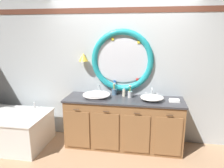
{
  "coord_description": "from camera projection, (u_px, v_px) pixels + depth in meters",
  "views": [
    {
      "loc": [
        0.46,
        -3.17,
        1.97
      ],
      "look_at": [
        -0.12,
        0.25,
        1.12
      ],
      "focal_mm": 34.23,
      "sensor_mm": 36.0,
      "label": 1
    }
  ],
  "objects": [
    {
      "name": "ground_plane",
      "position": [
        117.0,
        152.0,
        3.58
      ],
      "size": [
        14.0,
        14.0,
        0.0
      ],
      "primitive_type": "plane",
      "color": "tan"
    },
    {
      "name": "back_wall_assembly",
      "position": [
        122.0,
        69.0,
        3.83
      ],
      "size": [
        6.4,
        0.26,
        2.6
      ],
      "color": "silver",
      "rests_on": "ground_plane"
    },
    {
      "name": "vanity_counter",
      "position": [
        123.0,
        122.0,
        3.71
      ],
      "size": [
        2.0,
        0.62,
        0.87
      ],
      "color": "olive",
      "rests_on": "ground_plane"
    },
    {
      "name": "bathtub",
      "position": [
        2.0,
        126.0,
        3.79
      ],
      "size": [
        1.61,
        0.91,
        0.68
      ],
      "color": "white",
      "rests_on": "ground_plane"
    },
    {
      "name": "sink_basin_left",
      "position": [
        96.0,
        95.0,
        3.65
      ],
      "size": [
        0.47,
        0.47,
        0.11
      ],
      "color": "white",
      "rests_on": "vanity_counter"
    },
    {
      "name": "sink_basin_right",
      "position": [
        152.0,
        98.0,
        3.5
      ],
      "size": [
        0.38,
        0.38,
        0.1
      ],
      "color": "white",
      "rests_on": "vanity_counter"
    },
    {
      "name": "faucet_set_left",
      "position": [
        99.0,
        90.0,
        3.87
      ],
      "size": [
        0.2,
        0.15,
        0.18
      ],
      "color": "silver",
      "rests_on": "vanity_counter"
    },
    {
      "name": "faucet_set_right",
      "position": [
        152.0,
        93.0,
        3.72
      ],
      "size": [
        0.24,
        0.14,
        0.16
      ],
      "color": "silver",
      "rests_on": "vanity_counter"
    },
    {
      "name": "toothbrush_holder_left",
      "position": [
        114.0,
        92.0,
        3.82
      ],
      "size": [
        0.09,
        0.09,
        0.22
      ],
      "color": "slate",
      "rests_on": "vanity_counter"
    },
    {
      "name": "toothbrush_holder_right",
      "position": [
        130.0,
        94.0,
        3.66
      ],
      "size": [
        0.08,
        0.08,
        0.22
      ],
      "color": "silver",
      "rests_on": "vanity_counter"
    },
    {
      "name": "soap_dispenser",
      "position": [
        124.0,
        93.0,
        3.73
      ],
      "size": [
        0.05,
        0.06,
        0.15
      ],
      "color": "#EFE5C6",
      "rests_on": "vanity_counter"
    },
    {
      "name": "folded_hand_towel",
      "position": [
        174.0,
        101.0,
        3.45
      ],
      "size": [
        0.17,
        0.13,
        0.04
      ],
      "color": "white",
      "rests_on": "vanity_counter"
    }
  ]
}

